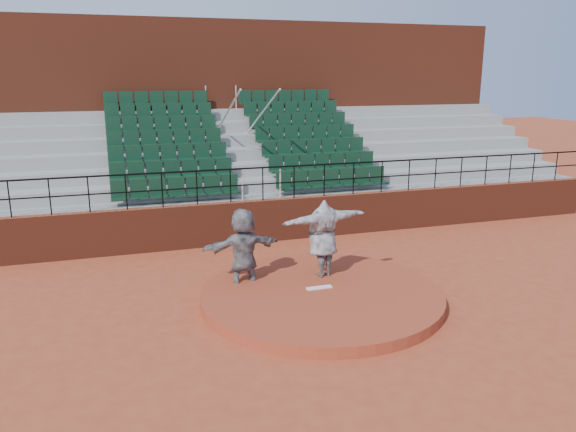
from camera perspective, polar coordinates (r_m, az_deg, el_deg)
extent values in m
plane|color=#A14124|center=(13.00, 3.41, -8.59)|extent=(90.00, 90.00, 0.00)
cylinder|color=#9A3B22|center=(12.96, 3.42, -8.08)|extent=(5.50, 5.50, 0.25)
cube|color=white|center=(13.03, 3.19, -7.28)|extent=(0.60, 0.15, 0.03)
cube|color=maroon|center=(17.31, -2.53, -0.47)|extent=(24.00, 0.30, 1.30)
cylinder|color=black|center=(16.96, -2.59, 4.93)|extent=(24.00, 0.05, 0.05)
cylinder|color=black|center=(17.05, -2.57, 3.27)|extent=(24.00, 0.04, 0.04)
cylinder|color=black|center=(16.68, -26.45, 1.53)|extent=(0.04, 0.04, 1.00)
cylinder|color=black|center=(16.56, -23.04, 1.81)|extent=(0.04, 0.04, 1.00)
cylinder|color=black|center=(16.49, -19.59, 2.08)|extent=(0.04, 0.04, 1.00)
cylinder|color=black|center=(16.48, -16.12, 2.34)|extent=(0.04, 0.04, 1.00)
cylinder|color=black|center=(16.54, -12.66, 2.59)|extent=(0.04, 0.04, 1.00)
cylinder|color=black|center=(16.65, -9.24, 2.83)|extent=(0.04, 0.04, 1.00)
cylinder|color=black|center=(16.82, -5.87, 3.06)|extent=(0.04, 0.04, 1.00)
cylinder|color=black|center=(17.05, -2.57, 3.27)|extent=(0.04, 0.04, 1.00)
cylinder|color=black|center=(17.34, 0.62, 3.47)|extent=(0.04, 0.04, 1.00)
cylinder|color=black|center=(17.67, 3.70, 3.65)|extent=(0.04, 0.04, 1.00)
cylinder|color=black|center=(18.06, 6.67, 3.81)|extent=(0.04, 0.04, 1.00)
cylinder|color=black|center=(18.49, 9.50, 3.95)|extent=(0.04, 0.04, 1.00)
cylinder|color=black|center=(18.96, 12.19, 4.08)|extent=(0.04, 0.04, 1.00)
cylinder|color=black|center=(19.48, 14.76, 4.20)|extent=(0.04, 0.04, 1.00)
cylinder|color=black|center=(20.03, 17.18, 4.30)|extent=(0.04, 0.04, 1.00)
cylinder|color=black|center=(20.61, 19.47, 4.39)|extent=(0.04, 0.04, 1.00)
cylinder|color=black|center=(21.23, 21.64, 4.46)|extent=(0.04, 0.04, 1.00)
cylinder|color=black|center=(21.87, 23.67, 4.53)|extent=(0.04, 0.04, 1.00)
cylinder|color=black|center=(22.54, 25.59, 4.59)|extent=(0.04, 0.04, 1.00)
cube|color=gray|center=(17.84, -3.02, -0.02)|extent=(24.00, 0.85, 1.30)
cube|color=#10321F|center=(17.18, -11.25, 2.62)|extent=(3.85, 0.48, 0.72)
cube|color=#10321F|center=(18.42, 4.55, 3.63)|extent=(3.85, 0.48, 0.72)
cube|color=gray|center=(18.60, -3.70, 1.19)|extent=(24.00, 0.85, 1.70)
cube|color=#10321F|center=(17.94, -11.64, 4.39)|extent=(3.85, 0.48, 0.72)
cube|color=#10321F|center=(19.13, 3.61, 5.25)|extent=(3.85, 0.48, 0.72)
cube|color=gray|center=(19.36, -4.33, 2.31)|extent=(24.00, 0.85, 2.10)
cube|color=#10321F|center=(18.71, -12.00, 6.01)|extent=(3.85, 0.48, 0.72)
cube|color=#10321F|center=(19.86, 2.73, 6.76)|extent=(3.85, 0.48, 0.72)
cube|color=gray|center=(20.13, -4.91, 3.34)|extent=(24.00, 0.85, 2.50)
cube|color=#10321F|center=(19.50, -12.33, 7.50)|extent=(3.85, 0.48, 0.72)
cube|color=#10321F|center=(20.61, 1.91, 8.16)|extent=(3.85, 0.48, 0.72)
cube|color=gray|center=(20.91, -5.45, 4.30)|extent=(24.00, 0.85, 2.90)
cube|color=#10321F|center=(20.30, -12.63, 8.88)|extent=(3.85, 0.48, 0.72)
cube|color=#10321F|center=(21.37, 1.14, 9.46)|extent=(3.85, 0.48, 0.72)
cube|color=gray|center=(21.70, -5.95, 5.18)|extent=(24.00, 0.85, 3.30)
cube|color=#10321F|center=(21.12, -12.92, 10.15)|extent=(3.85, 0.48, 0.72)
cube|color=#10321F|center=(22.14, 0.42, 10.67)|extent=(3.85, 0.48, 0.72)
cube|color=gray|center=(22.49, -6.42, 6.00)|extent=(24.00, 0.85, 3.70)
cube|color=#10321F|center=(21.94, -13.19, 11.32)|extent=(3.85, 0.48, 0.72)
cube|color=#10321F|center=(22.93, -0.26, 11.80)|extent=(3.85, 0.48, 0.72)
cylinder|color=silver|center=(19.72, -6.77, 9.38)|extent=(0.06, 5.97, 2.46)
cylinder|color=silver|center=(19.98, -3.34, 9.51)|extent=(0.06, 5.97, 2.46)
cube|color=maroon|center=(24.20, -7.46, 10.60)|extent=(24.00, 3.00, 7.10)
imported|color=black|center=(13.54, 3.57, -2.27)|extent=(2.41, 1.08, 1.89)
imported|color=black|center=(13.27, -4.57, -3.46)|extent=(1.93, 0.80, 2.03)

